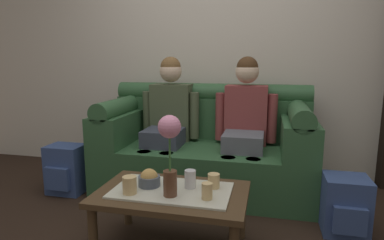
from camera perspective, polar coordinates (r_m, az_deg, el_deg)
back_wall_patterned at (r=3.48m, az=4.24°, el=14.72°), size 6.00×0.12×2.90m
couch at (r=3.05m, az=2.37°, el=-4.95°), size 1.91×0.88×0.96m
person_left at (r=3.08m, az=-4.18°, el=0.54°), size 0.56×0.67×1.22m
person_right at (r=2.95m, az=9.29°, el=-0.02°), size 0.56×0.67×1.22m
coffee_table at (r=2.07m, az=-3.54°, el=-13.54°), size 0.93×0.58×0.40m
flower_vase at (r=1.86m, az=-3.93°, el=-4.28°), size 0.13×0.13×0.48m
snack_bowl at (r=2.10m, az=-7.52°, el=-10.24°), size 0.14×0.14×0.11m
cup_near_left at (r=2.05m, az=-0.32°, el=-10.31°), size 0.07×0.07×0.11m
cup_near_right at (r=1.90m, az=2.64°, el=-12.37°), size 0.06×0.06×0.10m
cup_far_center at (r=2.01m, az=-10.89°, el=-11.13°), size 0.08×0.08×0.10m
cup_far_left at (r=2.06m, az=3.83°, el=-10.60°), size 0.07×0.07×0.09m
backpack_left at (r=3.17m, az=-21.23°, el=-8.10°), size 0.32×0.28×0.44m
backpack_right at (r=2.54m, az=25.29°, el=-13.45°), size 0.29×0.31×0.40m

